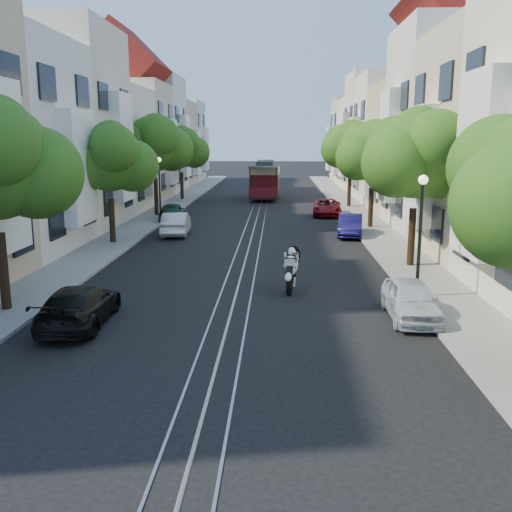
# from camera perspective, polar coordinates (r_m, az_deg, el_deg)

# --- Properties ---
(ground) EXTENTS (200.00, 200.00, 0.00)m
(ground) POSITION_cam_1_polar(r_m,az_deg,el_deg) (43.62, 0.26, 4.46)
(ground) COLOR black
(ground) RESTS_ON ground
(sidewalk_east) EXTENTS (2.50, 80.00, 0.12)m
(sidewalk_east) POSITION_cam_1_polar(r_m,az_deg,el_deg) (43.96, 9.78, 4.43)
(sidewalk_east) COLOR gray
(sidewalk_east) RESTS_ON ground
(sidewalk_west) EXTENTS (2.50, 80.00, 0.12)m
(sidewalk_west) POSITION_cam_1_polar(r_m,az_deg,el_deg) (44.45, -9.15, 4.53)
(sidewalk_west) COLOR gray
(sidewalk_west) RESTS_ON ground
(rail_left) EXTENTS (0.06, 80.00, 0.02)m
(rail_left) POSITION_cam_1_polar(r_m,az_deg,el_deg) (43.64, -0.46, 4.48)
(rail_left) COLOR gray
(rail_left) RESTS_ON ground
(rail_slot) EXTENTS (0.06, 80.00, 0.02)m
(rail_slot) POSITION_cam_1_polar(r_m,az_deg,el_deg) (43.61, 0.26, 4.47)
(rail_slot) COLOR gray
(rail_slot) RESTS_ON ground
(rail_right) EXTENTS (0.06, 80.00, 0.02)m
(rail_right) POSITION_cam_1_polar(r_m,az_deg,el_deg) (43.60, 0.99, 4.47)
(rail_right) COLOR gray
(rail_right) RESTS_ON ground
(lane_line) EXTENTS (0.08, 80.00, 0.01)m
(lane_line) POSITION_cam_1_polar(r_m,az_deg,el_deg) (43.62, 0.26, 4.46)
(lane_line) COLOR tan
(lane_line) RESTS_ON ground
(townhouses_east) EXTENTS (7.75, 72.00, 12.00)m
(townhouses_east) POSITION_cam_1_polar(r_m,az_deg,el_deg) (44.40, 16.05, 10.85)
(townhouses_east) COLOR beige
(townhouses_east) RESTS_ON ground
(townhouses_west) EXTENTS (7.75, 72.00, 11.76)m
(townhouses_west) POSITION_cam_1_polar(r_m,az_deg,el_deg) (45.18, -15.24, 10.77)
(townhouses_west) COLOR silver
(townhouses_west) RESTS_ON ground
(tree_e_b) EXTENTS (4.93, 4.08, 6.68)m
(tree_e_b) POSITION_cam_1_polar(r_m,az_deg,el_deg) (24.91, 15.86, 9.55)
(tree_e_b) COLOR black
(tree_e_b) RESTS_ON ground
(tree_e_c) EXTENTS (4.84, 3.99, 6.52)m
(tree_e_c) POSITION_cam_1_polar(r_m,az_deg,el_deg) (35.70, 11.72, 10.03)
(tree_e_c) COLOR black
(tree_e_c) RESTS_ON ground
(tree_e_d) EXTENTS (5.01, 4.16, 6.85)m
(tree_e_d) POSITION_cam_1_polar(r_m,az_deg,el_deg) (46.59, 9.52, 10.77)
(tree_e_d) COLOR black
(tree_e_d) RESTS_ON ground
(tree_w_b) EXTENTS (4.72, 3.87, 6.27)m
(tree_w_b) POSITION_cam_1_polar(r_m,az_deg,el_deg) (30.49, -14.39, 9.30)
(tree_w_b) COLOR black
(tree_w_b) RESTS_ON ground
(tree_w_c) EXTENTS (5.13, 4.28, 7.09)m
(tree_w_c) POSITION_cam_1_polar(r_m,az_deg,el_deg) (41.14, -10.06, 10.93)
(tree_w_c) COLOR black
(tree_w_c) RESTS_ON ground
(tree_w_d) EXTENTS (4.84, 3.99, 6.52)m
(tree_w_d) POSITION_cam_1_polar(r_m,az_deg,el_deg) (51.95, -7.45, 10.61)
(tree_w_d) COLOR black
(tree_w_d) RESTS_ON ground
(lamp_east) EXTENTS (0.32, 0.32, 4.16)m
(lamp_east) POSITION_cam_1_polar(r_m,az_deg,el_deg) (20.01, 16.17, 3.69)
(lamp_east) COLOR black
(lamp_east) RESTS_ON ground
(lamp_west) EXTENTS (0.32, 0.32, 4.16)m
(lamp_west) POSITION_cam_1_polar(r_m,az_deg,el_deg) (38.14, -9.64, 7.56)
(lamp_west) COLOR black
(lamp_west) RESTS_ON ground
(sportbike_rider) EXTENTS (0.70, 2.12, 1.61)m
(sportbike_rider) POSITION_cam_1_polar(r_m,az_deg,el_deg) (20.75, 3.53, -1.06)
(sportbike_rider) COLOR black
(sportbike_rider) RESTS_ON ground
(cable_car) EXTENTS (2.81, 8.33, 3.17)m
(cable_car) POSITION_cam_1_polar(r_m,az_deg,el_deg) (53.13, 0.94, 7.79)
(cable_car) COLOR black
(cable_car) RESTS_ON ground
(parked_car_e_near) EXTENTS (1.47, 3.56, 1.21)m
(parked_car_e_near) POSITION_cam_1_polar(r_m,az_deg,el_deg) (18.21, 15.20, -4.23)
(parked_car_e_near) COLOR silver
(parked_car_e_near) RESTS_ON ground
(parked_car_e_mid) EXTENTS (1.81, 3.92, 1.24)m
(parked_car_e_mid) POSITION_cam_1_polar(r_m,az_deg,el_deg) (32.93, 9.40, 3.05)
(parked_car_e_mid) COLOR #0E0C3E
(parked_car_e_mid) RESTS_ON ground
(parked_car_e_far) EXTENTS (2.32, 4.42, 1.19)m
(parked_car_e_far) POSITION_cam_1_polar(r_m,az_deg,el_deg) (41.55, 7.14, 4.84)
(parked_car_e_far) COLOR maroon
(parked_car_e_far) RESTS_ON ground
(parked_car_w_near) EXTENTS (1.80, 4.20, 1.21)m
(parked_car_w_near) POSITION_cam_1_polar(r_m,az_deg,el_deg) (17.76, -17.27, -4.76)
(parked_car_w_near) COLOR black
(parked_car_w_near) RESTS_ON ground
(parked_car_w_mid) EXTENTS (1.66, 4.08, 1.32)m
(parked_car_w_mid) POSITION_cam_1_polar(r_m,az_deg,el_deg) (33.25, -8.00, 3.23)
(parked_car_w_mid) COLOR silver
(parked_car_w_mid) RESTS_ON ground
(parked_car_w_far) EXTENTS (1.71, 3.85, 1.29)m
(parked_car_w_far) POSITION_cam_1_polar(r_m,az_deg,el_deg) (38.65, -8.37, 4.37)
(parked_car_w_far) COLOR #153622
(parked_car_w_far) RESTS_ON ground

